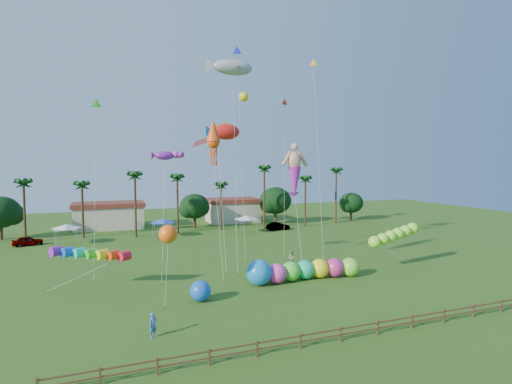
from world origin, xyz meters
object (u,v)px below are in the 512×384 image
object	(u,v)px
spectator_a	(153,325)
car_b	(278,226)
caterpillar_inflatable	(300,270)
blue_ball	(200,291)
spectator_b	(292,258)
car_a	(28,241)

from	to	relation	value
spectator_a	car_b	bearing A→B (deg)	23.93
caterpillar_inflatable	blue_ball	bearing A→B (deg)	-165.41
car_b	blue_ball	xyz separation A→B (m)	(-21.47, -31.87, 0.22)
car_b	spectator_b	size ratio (longest dim) A/B	2.47
spectator_a	spectator_b	size ratio (longest dim) A/B	1.00
caterpillar_inflatable	car_b	bearing A→B (deg)	71.93
car_b	spectator_a	distance (m)	45.95
car_a	blue_ball	world-z (taller)	blue_ball
spectator_b	blue_ball	world-z (taller)	blue_ball
car_b	spectator_a	xyz separation A→B (m)	(-26.12, -37.80, 0.16)
spectator_a	blue_ball	distance (m)	7.54
spectator_a	blue_ball	xyz separation A→B (m)	(4.65, 5.93, 0.06)
car_a	car_b	world-z (taller)	car_b
car_a	caterpillar_inflatable	size ratio (longest dim) A/B	0.32
car_b	blue_ball	bearing A→B (deg)	145.09
car_b	spectator_b	world-z (taller)	spectator_b
car_b	spectator_b	distance (m)	24.80
spectator_b	blue_ball	xyz separation A→B (m)	(-12.90, -8.60, 0.06)
car_b	spectator_a	size ratio (longest dim) A/B	2.46
blue_ball	caterpillar_inflatable	bearing A→B (deg)	12.82
car_b	spectator_b	bearing A→B (deg)	158.84
car_a	car_b	xyz separation A→B (m)	(39.74, -0.32, 0.01)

